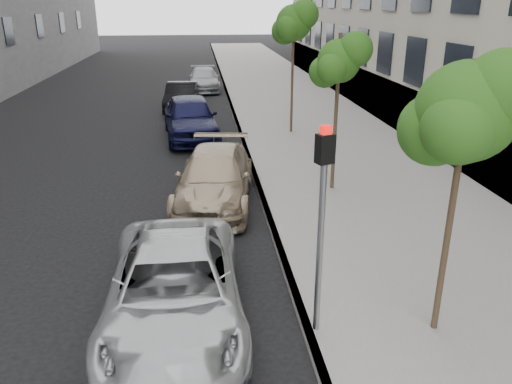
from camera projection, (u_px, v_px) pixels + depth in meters
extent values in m
cube|color=gray|center=(281.00, 93.00, 29.06)|extent=(6.40, 72.00, 0.14)
cube|color=#9E9B93|center=(227.00, 94.00, 28.73)|extent=(0.15, 72.00, 0.14)
cylinder|color=#38281C|center=(452.00, 207.00, 7.29)|extent=(0.10, 0.10, 4.21)
sphere|color=#316219|center=(466.00, 112.00, 6.79)|extent=(1.40, 1.40, 1.40)
sphere|color=#316219|center=(503.00, 92.00, 6.53)|extent=(1.12, 1.12, 1.12)
sphere|color=#316219|center=(434.00, 129.00, 7.10)|extent=(1.05, 1.05, 1.05)
cylinder|color=#38281C|center=(336.00, 114.00, 13.33)|extent=(0.10, 0.10, 4.18)
sphere|color=#316219|center=(339.00, 61.00, 12.83)|extent=(1.12, 1.12, 1.12)
sphere|color=#316219|center=(355.00, 50.00, 12.57)|extent=(0.89, 0.89, 0.89)
sphere|color=#316219|center=(325.00, 72.00, 13.14)|extent=(0.84, 0.84, 0.84)
cylinder|color=#38281C|center=(292.00, 70.00, 19.24)|extent=(0.10, 0.10, 4.86)
sphere|color=#316219|center=(294.00, 23.00, 18.62)|extent=(1.34, 1.34, 1.34)
sphere|color=#316219|center=(304.00, 15.00, 18.36)|extent=(1.07, 1.07, 1.07)
sphere|color=#316219|center=(284.00, 31.00, 18.93)|extent=(1.00, 1.00, 1.00)
cylinder|color=#939699|center=(320.00, 251.00, 7.51)|extent=(0.10, 0.10, 2.78)
cube|color=black|center=(325.00, 149.00, 6.94)|extent=(0.28, 0.25, 0.42)
cube|color=red|center=(326.00, 130.00, 6.84)|extent=(0.16, 0.14, 0.12)
imported|color=silver|center=(174.00, 289.00, 8.15)|extent=(2.22, 4.78, 1.33)
imported|color=tan|center=(215.00, 178.00, 13.19)|extent=(2.53, 4.95, 1.37)
imported|color=black|center=(190.00, 117.00, 19.43)|extent=(2.40, 5.00, 1.65)
imported|color=black|center=(182.00, 97.00, 24.45)|extent=(1.69, 4.15, 1.34)
imported|color=#929499|center=(204.00, 79.00, 30.09)|extent=(1.86, 4.47, 1.29)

